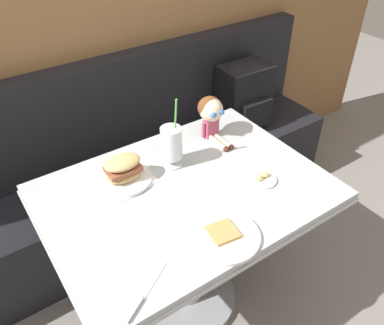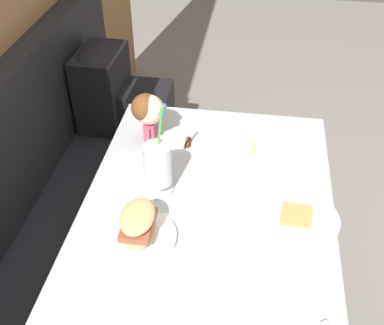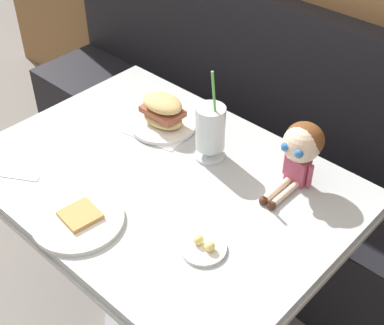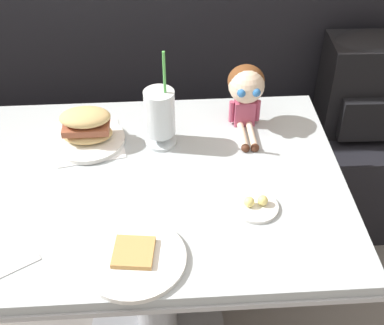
# 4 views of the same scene
# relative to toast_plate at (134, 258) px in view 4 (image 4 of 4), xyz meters

# --- Properties ---
(booth_bench) EXTENTS (2.60, 0.48, 1.00)m
(booth_bench) POSITION_rel_toast_plate_xyz_m (0.03, 0.91, -0.42)
(booth_bench) COLOR black
(booth_bench) RESTS_ON ground
(diner_table) EXTENTS (1.11, 0.81, 0.74)m
(diner_table) POSITION_rel_toast_plate_xyz_m (0.03, 0.28, -0.21)
(diner_table) COLOR #B2BCC1
(diner_table) RESTS_ON ground
(toast_plate) EXTENTS (0.25, 0.25, 0.03)m
(toast_plate) POSITION_rel_toast_plate_xyz_m (0.00, 0.00, 0.00)
(toast_plate) COLOR white
(toast_plate) RESTS_ON diner_table
(milkshake_glass) EXTENTS (0.10, 0.10, 0.32)m
(milkshake_glass) POSITION_rel_toast_plate_xyz_m (0.07, 0.45, 0.09)
(milkshake_glass) COLOR silver
(milkshake_glass) RESTS_ON diner_table
(sandwich_plate) EXTENTS (0.23, 0.23, 0.12)m
(sandwich_plate) POSITION_rel_toast_plate_xyz_m (-0.15, 0.47, 0.04)
(sandwich_plate) COLOR white
(sandwich_plate) RESTS_ON diner_table
(butter_saucer) EXTENTS (0.12, 0.12, 0.04)m
(butter_saucer) POSITION_rel_toast_plate_xyz_m (0.31, 0.16, 0.00)
(butter_saucer) COLOR white
(butter_saucer) RESTS_ON diner_table
(seated_doll) EXTENTS (0.11, 0.22, 0.20)m
(seated_doll) POSITION_rel_toast_plate_xyz_m (0.34, 0.54, 0.12)
(seated_doll) COLOR #B74C6B
(seated_doll) RESTS_ON diner_table
(backpack) EXTENTS (0.31, 0.25, 0.41)m
(backpack) POSITION_rel_toast_plate_xyz_m (0.85, 0.89, -0.09)
(backpack) COLOR black
(backpack) RESTS_ON booth_bench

